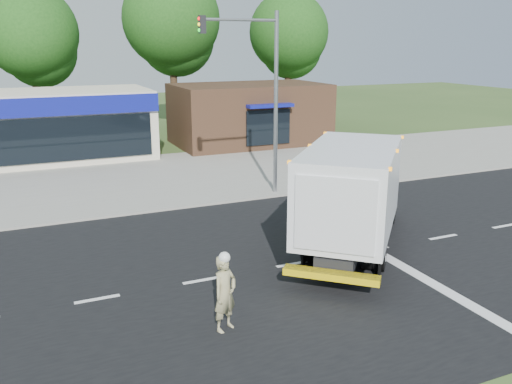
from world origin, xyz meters
The scene contains 10 objects.
ground centered at (0.00, 0.00, 0.00)m, with size 120.00×120.00×0.00m, color #385123.
road_asphalt centered at (0.00, 0.00, 0.00)m, with size 60.00×14.00×0.02m, color black.
sidewalk centered at (0.00, 8.20, 0.06)m, with size 60.00×2.40×0.12m, color gray.
parking_apron centered at (0.00, 14.00, 0.01)m, with size 60.00×9.00×0.02m, color gray.
lane_markings centered at (1.35, -1.35, 0.02)m, with size 55.20×7.00×0.01m.
ems_box_truck centered at (2.49, 0.55, 2.09)m, with size 7.31×7.76×3.62m.
emergency_worker centered at (-3.37, -2.87, 0.98)m, with size 0.82×0.72×2.01m.
brown_storefront centered at (7.00, 19.98, 2.00)m, with size 10.00×6.70×4.00m.
traffic_signal_pole centered at (2.35, 7.60, 4.92)m, with size 3.51×0.25×8.00m.
background_trees centered at (-0.85, 28.16, 7.38)m, with size 36.77×7.39×12.10m.
Camera 1 is at (-7.43, -13.94, 6.74)m, focal length 38.00 mm.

